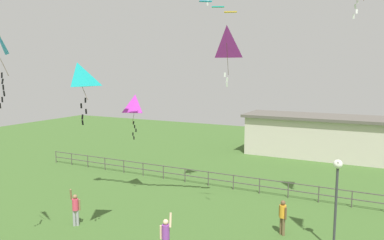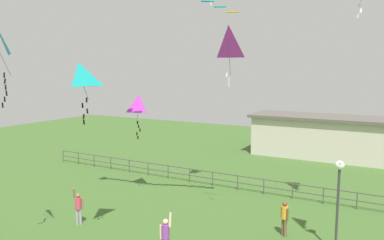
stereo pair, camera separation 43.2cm
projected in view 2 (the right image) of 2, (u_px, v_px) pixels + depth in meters
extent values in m
cylinder|color=#38383D|center=(337.00, 212.00, 14.74)|extent=(0.10, 0.10, 3.52)
sphere|color=white|center=(340.00, 165.00, 14.49)|extent=(0.36, 0.36, 0.36)
cylinder|color=purple|center=(166.00, 231.00, 14.47)|extent=(0.30, 0.30, 0.58)
sphere|color=beige|center=(165.00, 222.00, 14.41)|extent=(0.22, 0.22, 0.22)
cylinder|color=beige|center=(170.00, 220.00, 14.32)|extent=(0.15, 0.23, 0.56)
cylinder|color=beige|center=(161.00, 232.00, 14.51)|extent=(0.09, 0.09, 0.55)
cylinder|color=#99999E|center=(77.00, 217.00, 17.80)|extent=(0.13, 0.13, 0.78)
cylinder|color=#99999E|center=(80.00, 216.00, 17.81)|extent=(0.13, 0.13, 0.78)
cylinder|color=#D83F59|center=(78.00, 203.00, 17.72)|extent=(0.29, 0.29, 0.55)
sphere|color=#8C6647|center=(78.00, 196.00, 17.67)|extent=(0.21, 0.21, 0.21)
cylinder|color=#8C6647|center=(74.00, 193.00, 17.68)|extent=(0.17, 0.20, 0.53)
cylinder|color=#8C6647|center=(82.00, 204.00, 17.74)|extent=(0.09, 0.09, 0.52)
cylinder|color=brown|center=(285.00, 228.00, 16.46)|extent=(0.14, 0.14, 0.81)
cylinder|color=brown|center=(283.00, 227.00, 16.60)|extent=(0.14, 0.14, 0.81)
cylinder|color=orange|center=(285.00, 212.00, 16.44)|extent=(0.30, 0.30, 0.58)
sphere|color=brown|center=(285.00, 204.00, 16.39)|extent=(0.22, 0.22, 0.22)
cylinder|color=brown|center=(288.00, 215.00, 16.27)|extent=(0.09, 0.09, 0.55)
cylinder|color=brown|center=(282.00, 212.00, 16.63)|extent=(0.09, 0.09, 0.55)
cube|color=white|center=(211.00, 3.00, 19.04)|extent=(0.10, 0.02, 0.21)
cylinder|color=#4C381E|center=(1.00, 56.00, 13.41)|extent=(0.31, 0.50, 1.45)
cube|color=black|center=(4.00, 75.00, 13.50)|extent=(0.10, 0.04, 0.21)
cube|color=black|center=(5.00, 81.00, 13.52)|extent=(0.10, 0.04, 0.21)
cube|color=black|center=(6.00, 87.00, 13.55)|extent=(0.11, 0.03, 0.21)
cube|color=black|center=(6.00, 93.00, 13.58)|extent=(0.11, 0.01, 0.21)
cube|color=black|center=(5.00, 99.00, 13.61)|extent=(0.09, 0.02, 0.20)
cube|color=black|center=(3.00, 105.00, 13.64)|extent=(0.09, 0.03, 0.20)
cube|color=white|center=(361.00, 0.00, 16.10)|extent=(0.09, 0.04, 0.20)
cube|color=white|center=(359.00, 5.00, 16.13)|extent=(0.11, 0.04, 0.21)
cube|color=white|center=(361.00, 11.00, 16.16)|extent=(0.08, 0.04, 0.20)
cube|color=white|center=(358.00, 16.00, 16.19)|extent=(0.08, 0.03, 0.20)
pyramid|color=#B22DB2|center=(140.00, 104.00, 21.53)|extent=(1.01, 0.80, 1.03)
cylinder|color=#4C381E|center=(138.00, 114.00, 21.32)|extent=(0.17, 0.57, 1.03)
cube|color=black|center=(138.00, 123.00, 21.39)|extent=(0.10, 0.02, 0.21)
cube|color=black|center=(139.00, 126.00, 21.42)|extent=(0.08, 0.02, 0.20)
cube|color=black|center=(140.00, 130.00, 21.44)|extent=(0.10, 0.02, 0.21)
cube|color=black|center=(137.00, 134.00, 21.48)|extent=(0.10, 0.02, 0.21)
cube|color=black|center=(138.00, 138.00, 21.51)|extent=(0.10, 0.03, 0.21)
pyramid|color=#B22DB2|center=(228.00, 43.00, 16.00)|extent=(1.04, 0.88, 1.38)
cylinder|color=#4C381E|center=(229.00, 59.00, 16.42)|extent=(0.17, 0.68, 1.38)
cube|color=white|center=(227.00, 75.00, 16.51)|extent=(0.09, 0.02, 0.20)
cube|color=white|center=(229.00, 80.00, 16.53)|extent=(0.11, 0.04, 0.21)
cube|color=white|center=(229.00, 85.00, 16.56)|extent=(0.09, 0.05, 0.20)
pyramid|color=#19B2B2|center=(79.00, 76.00, 14.60)|extent=(0.61, 1.20, 0.93)
cylinder|color=#4C381E|center=(84.00, 88.00, 14.52)|extent=(0.53, 0.05, 0.93)
cube|color=black|center=(87.00, 100.00, 14.58)|extent=(0.09, 0.03, 0.20)
cube|color=black|center=(83.00, 106.00, 14.62)|extent=(0.10, 0.03, 0.21)
cube|color=black|center=(87.00, 111.00, 14.64)|extent=(0.09, 0.02, 0.20)
cube|color=black|center=(84.00, 117.00, 14.67)|extent=(0.10, 0.03, 0.20)
cube|color=black|center=(84.00, 122.00, 14.70)|extent=(0.09, 0.04, 0.20)
cube|color=#198CD1|center=(208.00, 1.00, 16.46)|extent=(0.60, 0.51, 0.03)
cube|color=#19B2B2|center=(220.00, 7.00, 16.50)|extent=(0.61, 0.45, 0.03)
cube|color=yellow|center=(233.00, 12.00, 16.47)|extent=(0.61, 0.43, 0.03)
cylinder|color=#4C4742|center=(63.00, 156.00, 30.22)|extent=(0.06, 0.06, 0.95)
cylinder|color=#4C4742|center=(78.00, 158.00, 29.41)|extent=(0.06, 0.06, 0.95)
cylinder|color=#4C4742|center=(94.00, 161.00, 28.62)|extent=(0.06, 0.06, 0.95)
cylinder|color=#4C4742|center=(111.00, 163.00, 27.82)|extent=(0.06, 0.06, 0.95)
cylinder|color=#4C4742|center=(129.00, 166.00, 26.99)|extent=(0.06, 0.06, 0.95)
cylinder|color=#4C4742|center=(148.00, 169.00, 26.19)|extent=(0.06, 0.06, 0.95)
cylinder|color=#4C4742|center=(168.00, 172.00, 25.39)|extent=(0.06, 0.06, 0.95)
cylinder|color=#4C4742|center=(190.00, 175.00, 24.59)|extent=(0.06, 0.06, 0.95)
cylinder|color=#4C4742|center=(213.00, 179.00, 23.78)|extent=(0.06, 0.06, 0.95)
cylinder|color=#4C4742|center=(238.00, 183.00, 22.97)|extent=(0.06, 0.06, 0.95)
cylinder|color=#4C4742|center=(264.00, 187.00, 22.17)|extent=(0.06, 0.06, 0.95)
cylinder|color=#4C4742|center=(292.00, 191.00, 21.35)|extent=(0.06, 0.06, 0.95)
cylinder|color=#4C4742|center=(323.00, 196.00, 20.54)|extent=(0.06, 0.06, 0.95)
cylinder|color=#4C4742|center=(357.00, 201.00, 19.72)|extent=(0.06, 0.06, 0.95)
cube|color=#4C4742|center=(281.00, 182.00, 21.61)|extent=(36.00, 0.05, 0.05)
cube|color=#4C4742|center=(281.00, 189.00, 21.67)|extent=(36.00, 0.05, 0.05)
cube|color=beige|center=(323.00, 138.00, 31.78)|extent=(11.58, 4.11, 3.33)
cube|color=#59544C|center=(324.00, 117.00, 31.55)|extent=(12.18, 4.71, 0.24)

